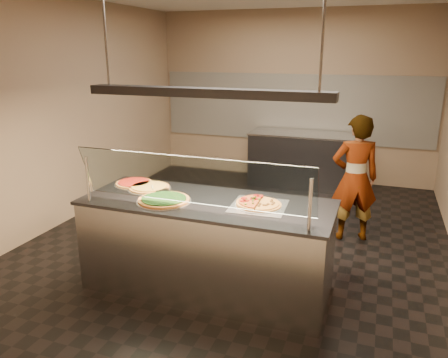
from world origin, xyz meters
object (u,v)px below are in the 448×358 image
(pizza_cheese, at_px, (150,187))
(pizza_spatula, at_px, (157,188))
(half_pizza_pepperoni, at_px, (248,201))
(prep_table, at_px, (301,159))
(worker, at_px, (355,179))
(pizza_tomato, at_px, (134,183))
(pizza_spinach, at_px, (164,200))
(sneeze_guard, at_px, (191,181))
(heat_lamp_housing, at_px, (205,93))
(half_pizza_sausage, at_px, (269,205))
(perforated_tray, at_px, (259,206))
(serving_counter, at_px, (207,245))

(pizza_cheese, distance_m, pizza_spatula, 0.13)
(half_pizza_pepperoni, distance_m, prep_table, 3.82)
(pizza_cheese, bearing_deg, worker, 39.01)
(pizza_tomato, height_order, prep_table, pizza_tomato)
(half_pizza_pepperoni, distance_m, pizza_spinach, 0.80)
(sneeze_guard, relative_size, heat_lamp_housing, 0.94)
(sneeze_guard, height_order, half_pizza_sausage, sneeze_guard)
(worker, xyz_separation_m, heat_lamp_housing, (-1.26, -1.75, 1.16))
(heat_lamp_housing, bearing_deg, half_pizza_pepperoni, 3.96)
(perforated_tray, bearing_deg, pizza_cheese, 173.81)
(sneeze_guard, xyz_separation_m, heat_lamp_housing, (0.00, 0.34, 0.72))
(pizza_spatula, xyz_separation_m, heat_lamp_housing, (0.59, -0.10, 0.99))
(pizza_spatula, relative_size, heat_lamp_housing, 0.12)
(pizza_spatula, distance_m, heat_lamp_housing, 1.16)
(perforated_tray, xyz_separation_m, pizza_spinach, (-0.88, -0.18, 0.01))
(half_pizza_pepperoni, distance_m, pizza_tomato, 1.36)
(pizza_spatula, bearing_deg, pizza_spinach, -49.81)
(pizza_cheese, distance_m, heat_lamp_housing, 1.24)
(half_pizza_sausage, xyz_separation_m, pizza_cheese, (-1.31, 0.13, -0.01))
(serving_counter, distance_m, sneeze_guard, 0.83)
(pizza_cheese, bearing_deg, serving_counter, -12.61)
(pizza_cheese, distance_m, prep_table, 3.81)
(pizza_tomato, bearing_deg, sneeze_guard, -31.83)
(pizza_cheese, relative_size, worker, 0.28)
(prep_table, distance_m, heat_lamp_housing, 4.10)
(half_pizza_pepperoni, relative_size, worker, 0.27)
(serving_counter, distance_m, prep_table, 3.82)
(half_pizza_pepperoni, bearing_deg, pizza_tomato, 171.13)
(serving_counter, xyz_separation_m, pizza_spinach, (-0.38, -0.15, 0.48))
(sneeze_guard, xyz_separation_m, pizza_cheese, (-0.70, 0.50, -0.28))
(pizza_spinach, height_order, prep_table, pizza_spinach)
(perforated_tray, bearing_deg, sneeze_guard, -143.88)
(perforated_tray, bearing_deg, half_pizza_sausage, -0.46)
(pizza_spinach, xyz_separation_m, pizza_cheese, (-0.33, 0.31, -0.00))
(pizza_spinach, bearing_deg, sneeze_guard, -27.30)
(pizza_cheese, bearing_deg, half_pizza_pepperoni, -6.65)
(pizza_spatula, distance_m, worker, 2.48)
(half_pizza_sausage, relative_size, pizza_tomato, 1.02)
(sneeze_guard, distance_m, half_pizza_sausage, 0.76)
(pizza_spinach, bearing_deg, half_pizza_sausage, 10.01)
(pizza_spinach, relative_size, pizza_cheese, 1.17)
(half_pizza_sausage, bearing_deg, pizza_cheese, 174.26)
(half_pizza_pepperoni, xyz_separation_m, pizza_spatula, (-1.00, 0.07, -0.01))
(pizza_spinach, xyz_separation_m, pizza_tomato, (-0.56, 0.39, -0.00))
(serving_counter, relative_size, half_pizza_sausage, 5.70)
(serving_counter, xyz_separation_m, pizza_spatula, (-0.59, 0.10, 0.49))
(pizza_cheese, bearing_deg, pizza_spatula, -26.08)
(half_pizza_pepperoni, height_order, prep_table, half_pizza_pepperoni)
(half_pizza_sausage, bearing_deg, serving_counter, -177.60)
(pizza_spinach, distance_m, pizza_cheese, 0.45)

